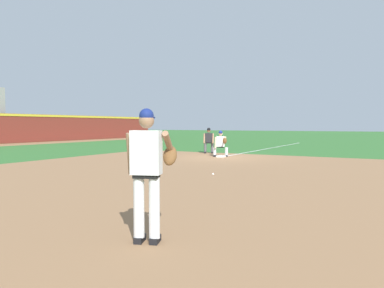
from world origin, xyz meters
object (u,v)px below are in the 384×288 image
(first_base_bag, at_px, (221,156))
(pitcher, at_px, (148,167))
(umpire, at_px, (209,139))
(baseball, at_px, (213,174))
(first_baseman, at_px, (221,142))

(first_base_bag, xyz_separation_m, pitcher, (-12.85, -4.78, 1.01))
(pitcher, distance_m, umpire, 16.19)
(baseball, distance_m, first_baseman, 7.00)
(first_base_bag, height_order, umpire, umpire)
(pitcher, xyz_separation_m, umpire, (14.84, 6.47, -0.27))
(first_base_bag, distance_m, umpire, 2.72)
(baseball, bearing_deg, first_baseman, 22.58)
(pitcher, xyz_separation_m, first_baseman, (13.07, 4.90, -0.33))
(baseball, height_order, umpire, umpire)
(baseball, bearing_deg, first_base_bag, 22.41)
(first_base_bag, xyz_separation_m, first_baseman, (0.23, 0.12, 0.69))
(first_base_bag, bearing_deg, first_baseman, 27.11)
(baseball, distance_m, umpire, 9.26)
(baseball, relative_size, pitcher, 0.04)
(first_baseman, distance_m, umpire, 2.37)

